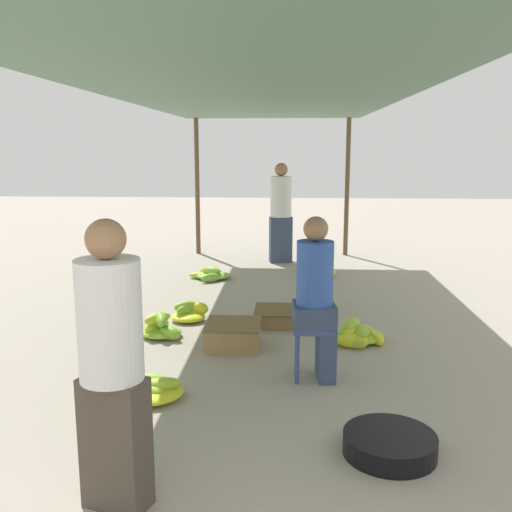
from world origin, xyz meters
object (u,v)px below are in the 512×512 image
object	(u,v)px
basin_black	(390,444)
banana_pile_right_1	(317,302)
shopper_walking_mid	(281,211)
vendor_seated	(317,295)
banana_pile_left_1	(161,328)
vendor_foreground	(112,363)
banana_pile_left_0	(146,390)
banana_pile_right_2	(318,271)
crate_mid	(233,335)
banana_pile_left_3	(211,274)
banana_pile_left_2	(190,313)
banana_pile_right_0	(356,335)
crate_near	(279,316)
stool	(314,336)

from	to	relation	value
basin_black	banana_pile_right_1	size ratio (longest dim) A/B	1.20
shopper_walking_mid	vendor_seated	bearing A→B (deg)	-85.56
banana_pile_left_1	vendor_seated	bearing A→B (deg)	-31.95
basin_black	banana_pile_left_1	size ratio (longest dim) A/B	1.29
vendor_seated	banana_pile_left_1	distance (m)	1.89
vendor_foreground	banana_pile_left_0	world-z (taller)	vendor_foreground
banana_pile_right_2	vendor_seated	bearing A→B (deg)	-93.04
crate_mid	basin_black	bearing A→B (deg)	-58.34
banana_pile_left_3	banana_pile_left_2	bearing A→B (deg)	-88.51
banana_pile_left_0	banana_pile_right_0	size ratio (longest dim) A/B	0.96
vendor_foreground	banana_pile_right_1	distance (m)	4.18
basin_black	shopper_walking_mid	world-z (taller)	shopper_walking_mid
vendor_seated	crate_near	distance (m)	1.63
banana_pile_left_3	crate_mid	bearing A→B (deg)	-77.86
banana_pile_left_0	banana_pile_left_1	bearing A→B (deg)	98.23
banana_pile_left_3	banana_pile_right_2	distance (m)	1.61
vendor_foreground	banana_pile_left_3	size ratio (longest dim) A/B	2.50
banana_pile_left_1	banana_pile_right_1	bearing A→B (deg)	35.95
basin_black	banana_pile_right_1	xyz separation A→B (m)	(-0.30, 3.32, -0.00)
vendor_foreground	banana_pile_right_2	bearing A→B (deg)	76.74
banana_pile_right_0	banana_pile_right_1	size ratio (longest dim) A/B	1.26
banana_pile_right_2	shopper_walking_mid	world-z (taller)	shopper_walking_mid
banana_pile_left_0	banana_pile_left_1	world-z (taller)	banana_pile_left_1
banana_pile_right_0	crate_near	size ratio (longest dim) A/B	1.17
banana_pile_left_0	crate_near	bearing A→B (deg)	63.20
banana_pile_right_0	crate_near	distance (m)	0.96
vendor_foreground	shopper_walking_mid	size ratio (longest dim) A/B	0.94
banana_pile_left_3	banana_pile_right_0	world-z (taller)	banana_pile_right_0
crate_mid	banana_pile_left_1	bearing A→B (deg)	163.07
banana_pile_left_2	shopper_walking_mid	xyz separation A→B (m)	(0.94, 3.37, 0.76)
stool	banana_pile_right_0	size ratio (longest dim) A/B	0.74
basin_black	vendor_foreground	bearing A→B (deg)	-158.50
banana_pile_left_1	banana_pile_right_1	size ratio (longest dim) A/B	0.93
banana_pile_left_2	banana_pile_right_0	distance (m)	1.87
banana_pile_right_2	shopper_walking_mid	xyz separation A→B (m)	(-0.59, 1.01, 0.79)
stool	banana_pile_left_2	distance (m)	2.02
crate_mid	banana_pile_right_2	bearing A→B (deg)	72.99
basin_black	banana_pile_right_0	size ratio (longest dim) A/B	0.95
banana_pile_left_0	banana_pile_right_0	distance (m)	2.22
stool	banana_pile_right_2	world-z (taller)	stool
vendor_foreground	banana_pile_left_1	bearing A→B (deg)	98.00
banana_pile_right_2	banana_pile_left_1	bearing A→B (deg)	-120.42
vendor_foreground	vendor_seated	bearing A→B (deg)	57.77
vendor_seated	banana_pile_right_0	bearing A→B (deg)	64.25
banana_pile_left_1	banana_pile_left_3	size ratio (longest dim) A/B	0.73
banana_pile_left_1	banana_pile_right_2	size ratio (longest dim) A/B	0.70
vendor_foreground	banana_pile_left_1	size ratio (longest dim) A/B	3.42
banana_pile_left_2	banana_pile_right_2	size ratio (longest dim) A/B	0.66
vendor_foreground	banana_pile_left_2	world-z (taller)	vendor_foreground
banana_pile_left_2	crate_mid	world-z (taller)	crate_mid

